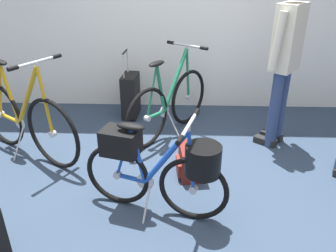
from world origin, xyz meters
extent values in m
plane|color=#2D3D51|center=(0.00, 0.00, 0.00)|extent=(6.88, 6.88, 0.00)
torus|color=black|center=(0.14, -0.24, 0.27)|extent=(0.53, 0.18, 0.54)
cylinder|color=#B7B7BC|center=(0.14, -0.24, 0.27)|extent=(0.07, 0.06, 0.06)
torus|color=black|center=(-0.45, -0.07, 0.27)|extent=(0.53, 0.18, 0.54)
cylinder|color=#B7B7BC|center=(-0.45, -0.07, 0.27)|extent=(0.07, 0.06, 0.06)
cylinder|color=#1947B2|center=(-0.34, -0.10, 0.26)|extent=(0.24, 0.10, 0.05)
cylinder|color=#1947B2|center=(-0.06, -0.18, 0.51)|extent=(0.37, 0.14, 0.52)
cylinder|color=#1947B2|center=(-0.27, -0.12, 0.48)|extent=(0.14, 0.07, 0.45)
cylinder|color=#1947B2|center=(-0.34, -0.10, 0.26)|extent=(0.23, 0.09, 0.04)
cylinder|color=#1947B2|center=(0.12, -0.23, 0.51)|extent=(0.08, 0.05, 0.49)
cylinder|color=#1947B2|center=(-0.39, -0.09, 0.48)|extent=(0.16, 0.06, 0.44)
ellipsoid|color=black|center=(-0.32, -0.10, 0.72)|extent=(0.24, 0.15, 0.05)
cylinder|color=#B7B7BC|center=(0.10, -0.22, 0.77)|extent=(0.03, 0.03, 0.04)
cylinder|color=#B7B7BC|center=(0.10, -0.22, 0.79)|extent=(0.14, 0.43, 0.03)
cylinder|color=black|center=(0.04, -0.43, 0.79)|extent=(0.06, 0.10, 0.04)
cylinder|color=black|center=(0.16, -0.01, 0.79)|extent=(0.06, 0.10, 0.04)
cylinder|color=#B7B7BC|center=(-0.23, -0.13, 0.26)|extent=(0.14, 0.05, 0.14)
cylinder|color=#B7B7BC|center=(-0.21, -0.23, 0.12)|extent=(0.07, 0.19, 0.25)
cylinder|color=black|center=(0.20, -0.25, 0.54)|extent=(0.32, 0.32, 0.22)
cube|color=black|center=(-0.40, -0.08, 0.58)|extent=(0.32, 0.27, 0.20)
torus|color=black|center=(-1.14, 0.45, 0.35)|extent=(0.62, 0.40, 0.70)
cylinder|color=#B7B7BC|center=(-1.14, 0.45, 0.35)|extent=(0.08, 0.07, 0.06)
torus|color=black|center=(-1.83, 0.87, 0.35)|extent=(0.62, 0.40, 0.70)
cylinder|color=#B7B7BC|center=(-1.83, 0.87, 0.35)|extent=(0.08, 0.07, 0.06)
cylinder|color=#BF8C14|center=(-1.70, 0.79, 0.34)|extent=(0.28, 0.19, 0.05)
cylinder|color=#BF8C14|center=(-1.38, 0.60, 0.66)|extent=(0.42, 0.28, 0.67)
cylinder|color=#BF8C14|center=(-1.62, 0.75, 0.62)|extent=(0.16, 0.12, 0.59)
cylinder|color=#BF8C14|center=(-1.70, 0.79, 0.34)|extent=(0.28, 0.18, 0.04)
cylinder|color=#BF8C14|center=(-1.17, 0.47, 0.67)|extent=(0.09, 0.07, 0.63)
cylinder|color=#BF8C14|center=(-1.75, 0.83, 0.63)|extent=(0.18, 0.12, 0.57)
cylinder|color=#B7B7BC|center=(-1.19, 0.49, 1.00)|extent=(0.03, 0.03, 0.04)
cylinder|color=#B7B7BC|center=(-1.19, 0.49, 1.02)|extent=(0.25, 0.39, 0.03)
cylinder|color=black|center=(-1.31, 0.30, 1.02)|extent=(0.08, 0.10, 0.04)
cylinder|color=black|center=(-1.08, 0.68, 1.02)|extent=(0.08, 0.10, 0.04)
cylinder|color=#B7B7BC|center=(-1.56, 0.71, 0.33)|extent=(0.13, 0.09, 0.14)
cylinder|color=#B7B7BC|center=(-1.56, 0.61, 0.16)|extent=(0.11, 0.17, 0.32)
torus|color=black|center=(0.14, 1.49, 0.33)|extent=(0.41, 0.55, 0.65)
cylinder|color=#B7B7BC|center=(0.14, 1.49, 0.33)|extent=(0.08, 0.08, 0.06)
torus|color=black|center=(-0.30, 0.88, 0.33)|extent=(0.41, 0.55, 0.65)
cylinder|color=#B7B7BC|center=(-0.30, 0.88, 0.33)|extent=(0.08, 0.08, 0.06)
cylinder|color=#1E724C|center=(-0.21, 0.99, 0.32)|extent=(0.20, 0.25, 0.05)
cylinder|color=#1E724C|center=(-0.01, 1.27, 0.61)|extent=(0.29, 0.38, 0.63)
cylinder|color=#1E724C|center=(-0.17, 1.06, 0.58)|extent=(0.12, 0.15, 0.55)
cylinder|color=#1E724C|center=(-0.21, 0.99, 0.32)|extent=(0.19, 0.25, 0.04)
cylinder|color=#1E724C|center=(0.12, 1.46, 0.62)|extent=(0.07, 0.09, 0.59)
cylinder|color=#1E724C|center=(-0.25, 0.94, 0.59)|extent=(0.13, 0.16, 0.53)
ellipsoid|color=black|center=(-0.20, 1.01, 0.87)|extent=(0.20, 0.23, 0.05)
cylinder|color=#B7B7BC|center=(0.10, 1.44, 0.93)|extent=(0.03, 0.03, 0.04)
cylinder|color=#B7B7BC|center=(0.10, 1.44, 0.95)|extent=(0.37, 0.28, 0.03)
cylinder|color=black|center=(0.28, 1.31, 0.95)|extent=(0.09, 0.08, 0.04)
cylinder|color=black|center=(-0.08, 1.56, 0.95)|extent=(0.09, 0.08, 0.04)
cylinder|color=#B7B7BC|center=(-0.13, 1.11, 0.31)|extent=(0.09, 0.12, 0.14)
cylinder|color=#B7B7BC|center=(-0.03, 1.10, 0.15)|extent=(0.17, 0.13, 0.30)
cylinder|color=navy|center=(1.10, 1.06, 0.41)|extent=(0.11, 0.11, 0.82)
cube|color=black|center=(1.06, 1.09, 0.04)|extent=(0.25, 0.22, 0.07)
cylinder|color=navy|center=(1.00, 0.93, 0.41)|extent=(0.11, 0.11, 0.82)
cube|color=black|center=(0.97, 0.96, 0.04)|extent=(0.25, 0.22, 0.07)
cube|color=beige|center=(1.05, 1.00, 1.13)|extent=(0.35, 0.38, 0.63)
cylinder|color=beige|center=(1.17, 1.17, 1.13)|extent=(0.10, 0.12, 0.54)
cylinder|color=beige|center=(0.91, 0.84, 1.13)|extent=(0.11, 0.08, 0.54)
cube|color=black|center=(-0.58, 1.64, 0.28)|extent=(0.20, 0.37, 0.52)
cylinder|color=#B7B7BC|center=(-0.63, 1.53, 0.68)|extent=(0.02, 0.02, 0.28)
cylinder|color=#B7B7BC|center=(-0.61, 1.76, 0.68)|extent=(0.02, 0.02, 0.28)
cylinder|color=black|center=(-0.62, 1.65, 0.82)|extent=(0.03, 0.23, 0.02)
cylinder|color=black|center=(-0.53, 1.51, 0.02)|extent=(0.04, 0.02, 0.04)
cylinder|color=black|center=(-0.51, 1.77, 0.02)|extent=(0.04, 0.02, 0.04)
cube|color=maroon|center=(0.15, 0.35, 0.15)|extent=(0.24, 0.33, 0.29)
cube|color=maroon|center=(0.03, 0.33, 0.10)|extent=(0.06, 0.22, 0.13)
camera|label=1|loc=(0.03, -2.31, 1.82)|focal=36.53mm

